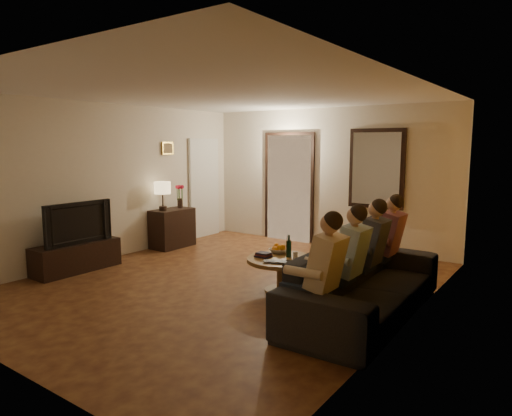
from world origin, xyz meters
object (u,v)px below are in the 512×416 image
Objects in this scene: wine_bottle at (289,246)px; person_a at (320,281)px; tv at (74,222)px; person_b at (346,268)px; tv_stand at (76,257)px; dresser at (172,228)px; person_d at (385,247)px; coffee_table at (281,275)px; person_c at (367,257)px; dog at (329,275)px; table_lamp at (163,196)px; sofa at (365,282)px; bowl at (279,251)px; laptop at (276,263)px.

person_a is at bearing -47.23° from wine_bottle.
tv is 4.23m from person_b.
person_b is (4.19, 0.54, 0.38)m from tv_stand.
person_d reaches higher than dresser.
dresser reaches higher than coffee_table.
person_c is at bearing 90.00° from person_a.
person_a is 1.36m from dog.
coffee_table is (3.08, 1.00, -0.53)m from tv.
dog is at bearing -13.07° from dresser.
dog is (3.68, 1.16, 0.06)m from tv_stand.
person_d is at bearing -3.71° from dresser.
person_a and person_b have the same top height.
coffee_table is at bearing -72.05° from tv.
table_lamp is 4.44m from sofa.
tv_stand is at bearing -157.22° from bowl.
sofa is 0.39m from person_b.
tv_stand is 3.23m from coffee_table.
person_a is 3.87× the size of wine_bottle.
wine_bottle is at bearing -148.67° from person_d.
person_c reaches higher than coffee_table.
tv_stand is 5.07× the size of bowl.
person_a reaches higher than tv.
coffee_table is 0.40m from wine_bottle.
tv_stand is 0.51× the size of sofa.
person_b is 3.65× the size of laptop.
person_a is 1.00× the size of person_b.
dog is 0.70m from laptop.
table_lamp is 0.60× the size of coffee_table.
person_a is at bearing -66.23° from dog.
tv_stand is 3.26m from laptop.
table_lamp reaches higher than person_d.
dog is 0.65m from wine_bottle.
person_d is at bearing 33.87° from coffee_table.
person_b is (4.19, 0.54, -0.15)m from tv.
bowl is (-1.30, 1.27, -0.12)m from person_a.
person_b is at bearing -90.00° from person_c.
tv reaches higher than wine_bottle.
person_c is at bearing -90.00° from person_d.
person_d is (0.00, 1.20, 0.00)m from person_b.
person_a is (4.19, -1.85, -0.39)m from table_lamp.
table_lamp is at bearing 179.29° from person_d.
tv reaches higher than tv_stand.
tv is 4.54m from person_d.
dresser is 0.62× the size of tv_stand.
laptop is at bearing -157.12° from person_c.
wine_bottle is at bearing -27.55° from bowl.
person_a is 1.80m from person_d.
table_lamp reaches higher than wine_bottle.
table_lamp is 0.41× the size of tv_stand.
bowl is at bearing -157.80° from person_d.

